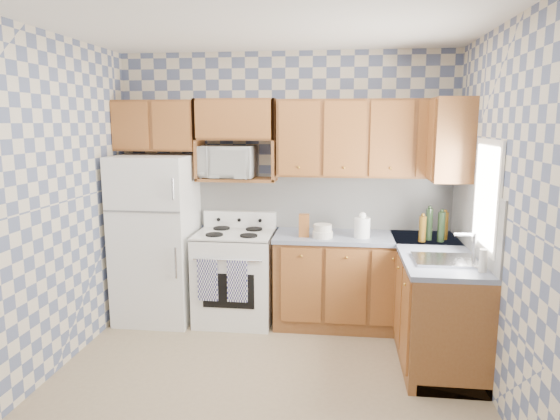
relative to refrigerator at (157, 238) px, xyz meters
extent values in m
plane|color=#8D775A|center=(1.27, -1.25, -0.84)|extent=(3.40, 3.40, 0.00)
cube|color=slate|center=(1.27, 0.35, 0.51)|extent=(3.40, 0.02, 2.70)
cube|color=slate|center=(2.97, -1.25, 0.51)|extent=(0.02, 3.20, 2.70)
cube|color=silver|center=(1.68, 0.34, 0.36)|extent=(2.60, 0.02, 0.56)
cube|color=silver|center=(2.96, -0.45, 0.36)|extent=(0.02, 1.60, 0.56)
cube|color=white|center=(0.00, 0.00, 0.00)|extent=(0.75, 0.70, 1.68)
cube|color=white|center=(0.80, 0.03, -0.39)|extent=(0.76, 0.65, 0.90)
cube|color=silver|center=(0.80, 0.03, 0.07)|extent=(0.76, 0.65, 0.02)
cube|color=white|center=(0.80, 0.30, 0.16)|extent=(0.76, 0.08, 0.17)
cube|color=navy|center=(0.61, -0.32, -0.31)|extent=(0.19, 0.02, 0.41)
cube|color=navy|center=(0.90, -0.32, -0.31)|extent=(0.19, 0.02, 0.41)
cube|color=brown|center=(2.10, 0.05, -0.40)|extent=(1.75, 0.60, 0.88)
cube|color=brown|center=(2.67, -0.45, -0.40)|extent=(0.60, 1.60, 0.88)
cube|color=slate|center=(2.10, 0.05, 0.06)|extent=(1.77, 0.63, 0.04)
cube|color=slate|center=(2.67, -0.45, 0.06)|extent=(0.63, 1.60, 0.04)
cube|color=brown|center=(2.10, 0.19, 1.01)|extent=(1.75, 0.33, 0.74)
cube|color=brown|center=(-0.02, 0.19, 1.13)|extent=(0.82, 0.33, 0.50)
cube|color=brown|center=(2.81, 0.00, 1.01)|extent=(0.33, 0.70, 0.74)
cube|color=brown|center=(0.80, 0.19, 0.60)|extent=(0.80, 0.33, 0.03)
imported|color=white|center=(0.70, 0.20, 0.77)|extent=(0.60, 0.42, 0.32)
cube|color=#B7B7BC|center=(2.67, -0.80, 0.09)|extent=(0.48, 0.40, 0.03)
cube|color=white|center=(2.96, -0.80, 0.61)|extent=(0.02, 0.66, 0.86)
cylinder|color=black|center=(2.67, -0.07, 0.23)|extent=(0.07, 0.07, 0.30)
cylinder|color=black|center=(2.77, -0.13, 0.22)|extent=(0.07, 0.07, 0.28)
cylinder|color=#4E330C|center=(2.82, -0.03, 0.21)|extent=(0.07, 0.07, 0.26)
cylinder|color=#4E330C|center=(2.60, -0.15, 0.20)|extent=(0.07, 0.07, 0.24)
cube|color=brown|center=(1.51, -0.07, 0.19)|extent=(0.10, 0.10, 0.22)
cylinder|color=white|center=(2.06, -0.05, 0.18)|extent=(0.15, 0.15, 0.19)
cylinder|color=beige|center=(2.89, -1.06, 0.17)|extent=(0.06, 0.06, 0.17)
camera|label=1|loc=(1.84, -4.74, 1.17)|focal=32.00mm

